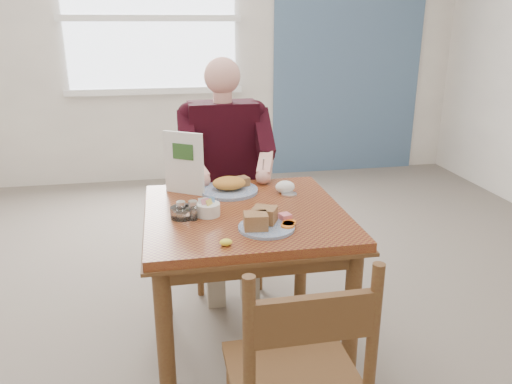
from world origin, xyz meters
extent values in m
plane|color=#6D6358|center=(0.00, 0.00, 0.00)|extent=(6.00, 6.00, 0.00)
plane|color=beige|center=(0.00, 3.00, 1.40)|extent=(5.50, 0.00, 5.50)
cube|color=#466282|center=(1.60, 2.98, 1.40)|extent=(1.60, 0.02, 2.80)
ellipsoid|color=#FFF235|center=(-0.14, -0.36, 0.76)|extent=(0.05, 0.04, 0.03)
ellipsoid|color=white|center=(0.24, 0.21, 0.78)|extent=(0.12, 0.11, 0.06)
cylinder|color=silver|center=(0.25, 0.17, 0.75)|extent=(0.10, 0.10, 0.01)
cube|color=white|center=(-0.40, 2.97, 1.60)|extent=(1.60, 0.02, 1.30)
cube|color=white|center=(-0.40, 2.96, 0.92)|extent=(1.72, 0.04, 0.06)
cube|color=white|center=(-0.40, 2.96, 1.60)|extent=(1.72, 0.04, 0.06)
cube|color=brown|center=(0.00, 0.00, 0.73)|extent=(0.90, 0.90, 0.04)
cube|color=brown|center=(0.00, 0.00, 0.70)|extent=(0.92, 0.92, 0.01)
cylinder|color=brown|center=(-0.39, -0.39, 0.35)|extent=(0.07, 0.07, 0.71)
cylinder|color=brown|center=(0.39, -0.39, 0.35)|extent=(0.07, 0.07, 0.71)
cylinder|color=brown|center=(-0.39, 0.39, 0.35)|extent=(0.07, 0.07, 0.71)
cylinder|color=brown|center=(0.39, 0.39, 0.35)|extent=(0.07, 0.07, 0.71)
cube|color=brown|center=(0.00, -0.39, 0.66)|extent=(0.80, 0.03, 0.08)
cube|color=brown|center=(0.00, 0.39, 0.66)|extent=(0.80, 0.03, 0.08)
cube|color=brown|center=(-0.39, 0.00, 0.66)|extent=(0.03, 0.80, 0.08)
cube|color=brown|center=(0.39, 0.00, 0.66)|extent=(0.03, 0.80, 0.08)
cylinder|color=brown|center=(-0.18, 0.57, 0.23)|extent=(0.04, 0.04, 0.45)
cylinder|color=brown|center=(0.18, 0.57, 0.23)|extent=(0.04, 0.04, 0.45)
cylinder|color=brown|center=(-0.18, 0.93, 0.23)|extent=(0.04, 0.04, 0.45)
cylinder|color=brown|center=(0.18, 0.93, 0.23)|extent=(0.04, 0.04, 0.45)
cube|color=brown|center=(0.00, 0.75, 0.47)|extent=(0.42, 0.42, 0.03)
cylinder|color=brown|center=(-0.18, 0.93, 0.70)|extent=(0.04, 0.04, 0.50)
cylinder|color=brown|center=(0.18, 0.93, 0.70)|extent=(0.04, 0.04, 0.50)
cube|color=brown|center=(0.00, 0.93, 0.80)|extent=(0.38, 0.03, 0.14)
cube|color=brown|center=(0.02, -0.80, 0.47)|extent=(0.42, 0.42, 0.03)
cylinder|color=brown|center=(-0.15, -0.98, 0.70)|extent=(0.04, 0.04, 0.50)
cylinder|color=brown|center=(0.21, -0.98, 0.70)|extent=(0.04, 0.04, 0.50)
cube|color=brown|center=(0.03, -0.98, 0.80)|extent=(0.38, 0.03, 0.14)
cube|color=gray|center=(-0.10, 0.63, 0.54)|extent=(0.13, 0.38, 0.12)
cube|color=gray|center=(0.10, 0.63, 0.54)|extent=(0.13, 0.38, 0.12)
cube|color=gray|center=(-0.10, 0.45, 0.24)|extent=(0.10, 0.10, 0.48)
cube|color=gray|center=(0.10, 0.45, 0.24)|extent=(0.10, 0.10, 0.48)
cube|color=black|center=(0.00, 0.78, 0.84)|extent=(0.40, 0.22, 0.58)
sphere|color=black|center=(-0.19, 0.78, 1.06)|extent=(0.15, 0.15, 0.15)
sphere|color=black|center=(0.19, 0.78, 1.06)|extent=(0.15, 0.15, 0.15)
cylinder|color=#E19D8F|center=(0.00, 0.76, 1.15)|extent=(0.11, 0.11, 0.08)
sphere|color=#E19D8F|center=(0.00, 0.76, 1.28)|extent=(0.21, 0.21, 0.21)
cube|color=black|center=(-0.22, 0.67, 0.96)|extent=(0.09, 0.29, 0.27)
cube|color=black|center=(0.22, 0.67, 0.96)|extent=(0.09, 0.29, 0.27)
sphere|color=black|center=(-0.22, 0.55, 0.86)|extent=(0.09, 0.09, 0.09)
sphere|color=black|center=(0.22, 0.55, 0.86)|extent=(0.09, 0.09, 0.09)
cube|color=#E19D8F|center=(-0.19, 0.46, 0.82)|extent=(0.14, 0.23, 0.14)
cube|color=#E19D8F|center=(0.19, 0.46, 0.82)|extent=(0.14, 0.23, 0.14)
sphere|color=#E19D8F|center=(-0.16, 0.37, 0.79)|extent=(0.08, 0.08, 0.08)
sphere|color=#E19D8F|center=(0.16, 0.37, 0.79)|extent=(0.08, 0.08, 0.08)
cylinder|color=silver|center=(0.16, 0.37, 0.84)|extent=(0.01, 0.05, 0.12)
cylinder|color=white|center=(0.05, -0.23, 0.76)|extent=(0.28, 0.28, 0.01)
cube|color=tan|center=(0.00, -0.25, 0.80)|extent=(0.10, 0.09, 0.07)
cube|color=tan|center=(0.05, -0.19, 0.80)|extent=(0.12, 0.12, 0.07)
cylinder|color=orange|center=(0.14, -0.25, 0.77)|extent=(0.07, 0.07, 0.01)
cylinder|color=orange|center=(0.15, -0.23, 0.77)|extent=(0.06, 0.06, 0.01)
cylinder|color=orange|center=(0.16, -0.21, 0.77)|extent=(0.06, 0.06, 0.01)
cube|color=#E36B76|center=(0.15, -0.17, 0.78)|extent=(0.06, 0.06, 0.02)
cylinder|color=white|center=(-0.04, 0.27, 0.76)|extent=(0.37, 0.37, 0.02)
ellipsoid|color=orange|center=(-0.04, 0.27, 0.80)|extent=(0.21, 0.19, 0.06)
cube|color=tan|center=(0.02, 0.31, 0.79)|extent=(0.12, 0.10, 0.04)
cylinder|color=white|center=(-0.17, -0.03, 0.78)|extent=(0.14, 0.14, 0.06)
cube|color=pink|center=(-0.18, -0.03, 0.82)|extent=(0.04, 0.03, 0.03)
cube|color=#6699D8|center=(-0.16, -0.01, 0.82)|extent=(0.04, 0.01, 0.03)
cube|color=#EAD159|center=(-0.17, -0.05, 0.82)|extent=(0.03, 0.04, 0.03)
cube|color=white|center=(-0.19, -0.02, 0.82)|extent=(0.04, 0.02, 0.03)
cylinder|color=white|center=(-0.29, -0.07, 0.79)|extent=(0.04, 0.04, 0.07)
cylinder|color=silver|center=(-0.29, -0.07, 0.83)|extent=(0.04, 0.04, 0.02)
cylinder|color=white|center=(-0.24, -0.07, 0.79)|extent=(0.04, 0.04, 0.07)
cylinder|color=silver|center=(-0.24, -0.07, 0.83)|extent=(0.04, 0.04, 0.02)
cylinder|color=white|center=(-0.28, -0.04, 0.77)|extent=(0.12, 0.12, 0.05)
cylinder|color=white|center=(-0.30, -0.04, 0.79)|extent=(0.03, 0.03, 0.02)
cylinder|color=white|center=(-0.27, -0.03, 0.79)|extent=(0.03, 0.03, 0.02)
cylinder|color=white|center=(-0.28, -0.05, 0.79)|extent=(0.03, 0.03, 0.02)
cube|color=white|center=(-0.26, 0.29, 0.91)|extent=(0.19, 0.13, 0.31)
cube|color=#2D5926|center=(-0.26, 0.28, 0.97)|extent=(0.10, 0.06, 0.08)
camera|label=1|loc=(-0.35, -2.11, 1.57)|focal=35.00mm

